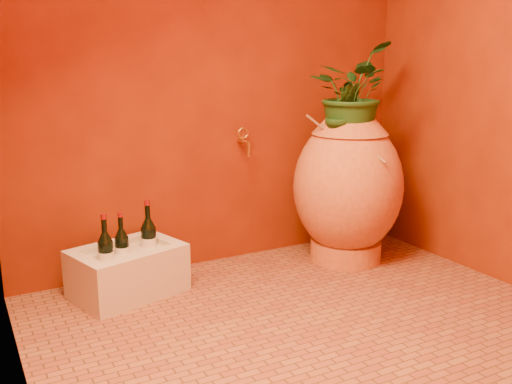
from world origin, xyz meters
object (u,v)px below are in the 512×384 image
wine_bottle_a (149,240)px  amphora (348,186)px  wine_bottle_b (122,249)px  wall_tap (244,140)px  wine_bottle_c (106,254)px  stone_basin (128,272)px

wine_bottle_a → amphora: bearing=-7.7°
wine_bottle_b → wall_tap: size_ratio=1.88×
wine_bottle_c → wall_tap: (0.91, 0.23, 0.49)m
amphora → wine_bottle_c: bearing=177.5°
wall_tap → wine_bottle_c: bearing=-165.9°
amphora → wall_tap: (-0.56, 0.29, 0.28)m
wall_tap → stone_basin: bearing=-167.4°
wine_bottle_a → wine_bottle_b: (-0.16, -0.04, -0.01)m
stone_basin → wine_bottle_a: wine_bottle_a is taller
amphora → wine_bottle_b: size_ratio=3.06×
wall_tap → wine_bottle_a: bearing=-168.8°
wine_bottle_a → wall_tap: 0.82m
wine_bottle_a → wall_tap: bearing=11.2°
wine_bottle_a → wine_bottle_b: size_ratio=1.12×
wine_bottle_a → wine_bottle_b: bearing=-166.0°
wine_bottle_b → amphora: bearing=-5.2°
amphora → wine_bottle_c: size_ratio=2.88×
wine_bottle_c → wall_tap: bearing=14.1°
stone_basin → wall_tap: 1.02m
stone_basin → wine_bottle_c: size_ratio=1.91×
wine_bottle_a → stone_basin: bearing=-160.9°
wine_bottle_a → wine_bottle_c: wine_bottle_a is taller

